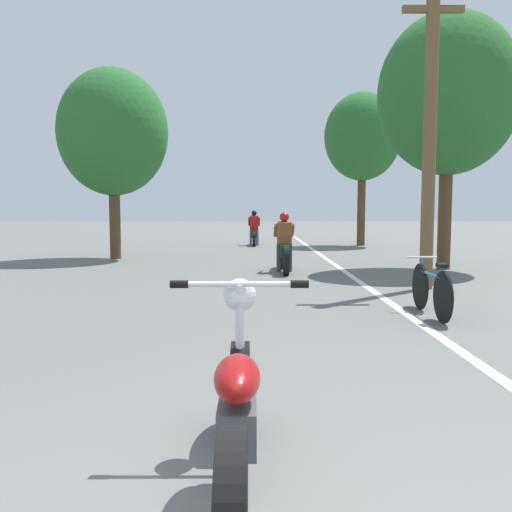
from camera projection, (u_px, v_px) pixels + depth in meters
name	position (u px, v px, depth m)	size (l,w,h in m)	color
lane_stripe_edge	(332.00, 263.00, 14.81)	(0.14, 48.00, 0.01)	white
utility_pole	(430.00, 131.00, 9.83)	(1.10, 0.24, 5.63)	brown
roadside_tree_right_near	(448.00, 95.00, 13.01)	(3.38, 3.04, 6.18)	#513A23
roadside_tree_right_far	(362.00, 137.00, 21.47)	(3.03, 2.72, 6.08)	#513A23
roadside_tree_left	(113.00, 133.00, 15.76)	(3.21, 2.89, 5.55)	#513A23
motorcycle_foreground	(238.00, 411.00, 2.86)	(0.84, 2.03, 1.06)	black
motorcycle_rider_lead	(284.00, 249.00, 12.75)	(0.50, 2.07, 1.40)	black
motorcycle_rider_far	(254.00, 232.00, 21.84)	(0.50, 1.95, 1.41)	black
bicycle_parked	(431.00, 290.00, 7.52)	(0.44, 1.65, 0.80)	black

